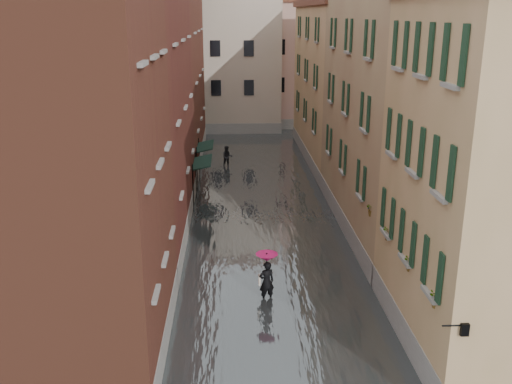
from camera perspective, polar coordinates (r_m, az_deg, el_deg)
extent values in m
plane|color=#5C5C5F|center=(22.06, 2.38, -12.45)|extent=(120.00, 120.00, 0.00)
cube|color=#4B5153|center=(33.89, 0.50, -1.30)|extent=(10.00, 60.00, 0.20)
cube|color=brown|center=(18.38, -19.08, 2.35)|extent=(6.00, 8.00, 13.00)
cube|color=#55271A|center=(28.92, -13.13, 7.56)|extent=(6.00, 14.00, 12.50)
cube|color=brown|center=(43.55, -9.73, 11.94)|extent=(6.00, 16.00, 14.00)
cube|color=#A58855|center=(19.87, 23.68, 0.67)|extent=(6.00, 8.00, 11.50)
cube|color=tan|center=(29.73, 14.71, 8.19)|extent=(6.00, 14.00, 13.00)
cube|color=#A58855|center=(44.24, 8.97, 10.43)|extent=(6.00, 16.00, 11.50)
cube|color=beige|center=(57.24, -3.96, 12.89)|extent=(12.00, 9.00, 13.00)
cube|color=tan|center=(59.76, 4.96, 12.58)|extent=(10.00, 9.00, 12.00)
cube|color=black|center=(34.05, -5.39, 3.01)|extent=(1.09, 2.99, 0.31)
cylinder|color=black|center=(32.95, -6.31, 0.41)|extent=(0.06, 0.06, 2.80)
cylinder|color=black|center=(35.81, -6.03, 1.81)|extent=(0.06, 0.06, 2.80)
cube|color=black|center=(38.20, -5.11, 4.60)|extent=(1.09, 2.88, 0.31)
cylinder|color=black|center=(37.10, -5.92, 2.36)|extent=(0.06, 0.06, 2.80)
cylinder|color=black|center=(39.89, -5.70, 3.44)|extent=(0.06, 0.06, 2.80)
cylinder|color=black|center=(16.32, 19.12, -12.51)|extent=(0.60, 0.05, 0.05)
cube|color=black|center=(16.47, 20.08, -12.71)|extent=(0.22, 0.22, 0.35)
cube|color=beige|center=(16.47, 20.08, -12.71)|extent=(0.14, 0.14, 0.24)
cube|color=brown|center=(17.39, 17.78, -10.23)|extent=(0.22, 0.85, 0.18)
imported|color=#265926|center=(17.21, 17.91, -8.99)|extent=(0.59, 0.51, 0.66)
cube|color=brown|center=(19.46, 15.35, -6.97)|extent=(0.22, 0.85, 0.18)
imported|color=#265926|center=(19.29, 15.45, -5.83)|extent=(0.59, 0.51, 0.66)
cube|color=brown|center=(21.82, 13.26, -4.10)|extent=(0.22, 0.85, 0.18)
imported|color=#265926|center=(21.67, 13.33, -3.06)|extent=(0.59, 0.51, 0.66)
cube|color=brown|center=(24.19, 11.62, -1.84)|extent=(0.22, 0.85, 0.18)
imported|color=#265926|center=(24.05, 11.68, -0.89)|extent=(0.59, 0.51, 0.66)
imported|color=black|center=(22.74, 1.07, -8.98)|extent=(0.73, 0.59, 1.73)
cube|color=beige|center=(22.74, 0.35, -8.75)|extent=(0.08, 0.30, 0.38)
cylinder|color=black|center=(22.53, 1.07, -7.88)|extent=(0.02, 0.02, 1.00)
cone|color=#B00B4C|center=(22.30, 1.08, -6.55)|extent=(0.89, 0.89, 0.28)
imported|color=black|center=(42.27, -2.89, 3.50)|extent=(0.88, 0.72, 1.65)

